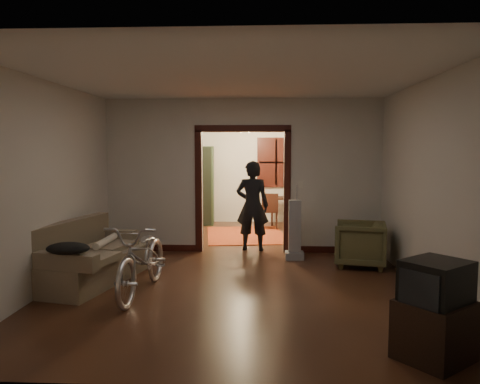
# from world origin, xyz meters

# --- Properties ---
(floor) EXTENTS (5.00, 8.50, 0.01)m
(floor) POSITION_xyz_m (0.00, 0.00, 0.00)
(floor) COLOR black
(floor) RESTS_ON ground
(ceiling) EXTENTS (5.00, 8.50, 0.01)m
(ceiling) POSITION_xyz_m (0.00, 0.00, 2.80)
(ceiling) COLOR white
(ceiling) RESTS_ON floor
(wall_back) EXTENTS (5.00, 0.02, 2.80)m
(wall_back) POSITION_xyz_m (0.00, 4.25, 1.40)
(wall_back) COLOR beige
(wall_back) RESTS_ON floor
(wall_left) EXTENTS (0.02, 8.50, 2.80)m
(wall_left) POSITION_xyz_m (-2.50, 0.00, 1.40)
(wall_left) COLOR beige
(wall_left) RESTS_ON floor
(wall_right) EXTENTS (0.02, 8.50, 2.80)m
(wall_right) POSITION_xyz_m (2.50, 0.00, 1.40)
(wall_right) COLOR beige
(wall_right) RESTS_ON floor
(partition_wall) EXTENTS (5.00, 0.14, 2.80)m
(partition_wall) POSITION_xyz_m (0.00, 0.75, 1.40)
(partition_wall) COLOR beige
(partition_wall) RESTS_ON floor
(door_casing) EXTENTS (1.74, 0.20, 2.32)m
(door_casing) POSITION_xyz_m (0.00, 0.75, 1.10)
(door_casing) COLOR black
(door_casing) RESTS_ON floor
(far_window) EXTENTS (0.98, 0.06, 1.28)m
(far_window) POSITION_xyz_m (0.70, 4.21, 1.55)
(far_window) COLOR black
(far_window) RESTS_ON wall_back
(chandelier) EXTENTS (0.24, 0.24, 0.24)m
(chandelier) POSITION_xyz_m (0.00, 2.50, 2.35)
(chandelier) COLOR #FFE0A5
(chandelier) RESTS_ON ceiling
(light_switch) EXTENTS (0.08, 0.01, 0.12)m
(light_switch) POSITION_xyz_m (1.05, 0.68, 1.25)
(light_switch) COLOR silver
(light_switch) RESTS_ON partition_wall
(sofa) EXTENTS (1.25, 2.04, 0.87)m
(sofa) POSITION_xyz_m (-2.06, -1.38, 0.44)
(sofa) COLOR brown
(sofa) RESTS_ON floor
(rolled_paper) EXTENTS (0.10, 0.82, 0.10)m
(rolled_paper) POSITION_xyz_m (-1.96, -1.08, 0.53)
(rolled_paper) COLOR beige
(rolled_paper) RESTS_ON sofa
(jacket) EXTENTS (0.53, 0.39, 0.15)m
(jacket) POSITION_xyz_m (-2.01, -2.29, 0.68)
(jacket) COLOR black
(jacket) RESTS_ON sofa
(bicycle) EXTENTS (0.73, 1.85, 0.96)m
(bicycle) POSITION_xyz_m (-1.19, -1.89, 0.48)
(bicycle) COLOR silver
(bicycle) RESTS_ON floor
(armchair) EXTENTS (0.94, 0.92, 0.72)m
(armchair) POSITION_xyz_m (1.94, -0.26, 0.36)
(armchair) COLOR brown
(armchair) RESTS_ON floor
(tv_stand) EXTENTS (0.80, 0.79, 0.54)m
(tv_stand) POSITION_xyz_m (1.92, -3.65, 0.27)
(tv_stand) COLOR black
(tv_stand) RESTS_ON floor
(crt_tv) EXTENTS (0.70, 0.70, 0.45)m
(crt_tv) POSITION_xyz_m (1.92, -3.65, 0.68)
(crt_tv) COLOR black
(crt_tv) RESTS_ON tv_stand
(vacuum) EXTENTS (0.35, 0.30, 1.03)m
(vacuum) POSITION_xyz_m (0.92, 0.16, 0.51)
(vacuum) COLOR gray
(vacuum) RESTS_ON floor
(person) EXTENTS (0.65, 0.46, 1.68)m
(person) POSITION_xyz_m (0.17, 0.85, 0.84)
(person) COLOR black
(person) RESTS_ON floor
(oriental_rug) EXTENTS (1.95, 2.40, 0.02)m
(oriental_rug) POSITION_xyz_m (-0.00, 2.34, 0.01)
(oriental_rug) COLOR maroon
(oriental_rug) RESTS_ON floor
(locker) EXTENTS (1.01, 0.59, 1.96)m
(locker) POSITION_xyz_m (-1.36, 3.81, 0.98)
(locker) COLOR #23331E
(locker) RESTS_ON floor
(globe) EXTENTS (0.26, 0.26, 0.26)m
(globe) POSITION_xyz_m (-1.36, 3.81, 1.94)
(globe) COLOR #1E5972
(globe) RESTS_ON locker
(desk) EXTENTS (0.99, 0.65, 0.68)m
(desk) POSITION_xyz_m (1.01, 3.82, 0.34)
(desk) COLOR black
(desk) RESTS_ON floor
(desk_chair) EXTENTS (0.49, 0.49, 0.86)m
(desk_chair) POSITION_xyz_m (0.53, 3.20, 0.43)
(desk_chair) COLOR black
(desk_chair) RESTS_ON floor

